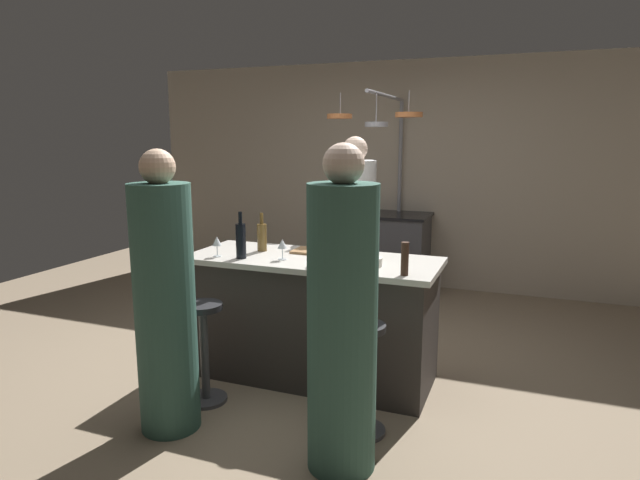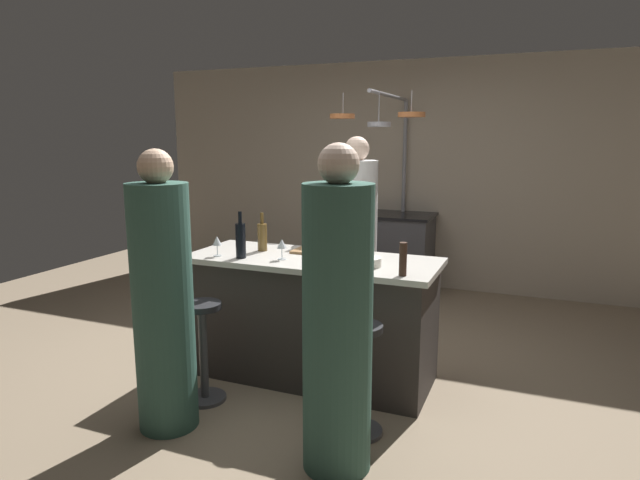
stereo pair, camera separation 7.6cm
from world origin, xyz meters
TOP-DOWN VIEW (x-y plane):
  - ground_plane at (0.00, 0.00)m, footprint 9.00×9.00m
  - back_wall at (0.00, 2.85)m, footprint 6.40×0.16m
  - kitchen_island at (0.00, 0.00)m, footprint 1.80×0.72m
  - stove_range at (0.00, 2.45)m, footprint 0.80×0.64m
  - chef at (0.01, 0.95)m, footprint 0.37×0.37m
  - bar_stool_right at (0.57, -0.62)m, footprint 0.28×0.28m
  - guest_right at (0.56, -0.98)m, footprint 0.36×0.36m
  - bar_stool_left at (-0.52, -0.62)m, footprint 0.28×0.28m
  - guest_left at (-0.54, -0.98)m, footprint 0.36×0.36m
  - overhead_pot_rack at (0.02, 1.92)m, footprint 0.89×1.42m
  - potted_plant at (-1.65, 1.53)m, footprint 0.36×0.36m
  - cutting_board at (-0.05, 0.16)m, footprint 0.32×0.22m
  - pepper_mill at (0.72, -0.26)m, footprint 0.05×0.05m
  - wine_bottle_dark at (-0.46, -0.21)m, footprint 0.07×0.07m
  - wine_bottle_green at (0.40, 0.06)m, footprint 0.07×0.07m
  - wine_bottle_amber at (-0.44, 0.07)m, footprint 0.07×0.07m
  - wine_glass_by_chef at (-0.17, -0.14)m, footprint 0.07×0.07m
  - wine_glass_near_left_guest at (-0.65, -0.22)m, footprint 0.07×0.07m
  - mixing_bowl_steel at (0.18, -0.22)m, footprint 0.20×0.20m
  - mixing_bowl_ceramic at (0.44, -0.11)m, footprint 0.19×0.19m

SIDE VIEW (x-z plane):
  - ground_plane at x=0.00m, z-range 0.00..0.00m
  - potted_plant at x=-1.65m, z-range 0.04..0.56m
  - bar_stool_right at x=0.57m, z-range 0.04..0.72m
  - bar_stool_left at x=-0.52m, z-range 0.04..0.72m
  - stove_range at x=0.00m, z-range 0.00..0.89m
  - kitchen_island at x=0.00m, z-range 0.00..0.90m
  - guest_left at x=-0.54m, z-range -0.06..1.62m
  - guest_right at x=0.56m, z-range -0.06..1.66m
  - chef at x=0.01m, z-range -0.06..1.69m
  - cutting_board at x=-0.05m, z-range 0.90..0.92m
  - mixing_bowl_ceramic at x=0.44m, z-range 0.90..0.96m
  - mixing_bowl_steel at x=0.18m, z-range 0.90..0.96m
  - pepper_mill at x=0.72m, z-range 0.90..1.11m
  - wine_glass_by_chef at x=-0.17m, z-range 0.93..1.08m
  - wine_glass_near_left_guest at x=-0.65m, z-range 0.93..1.08m
  - wine_bottle_amber at x=-0.44m, z-range 0.86..1.15m
  - wine_bottle_green at x=0.40m, z-range 0.86..1.18m
  - wine_bottle_dark at x=-0.46m, z-range 0.86..1.20m
  - back_wall at x=0.00m, z-range 0.00..2.60m
  - overhead_pot_rack at x=0.02m, z-range 0.60..2.77m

